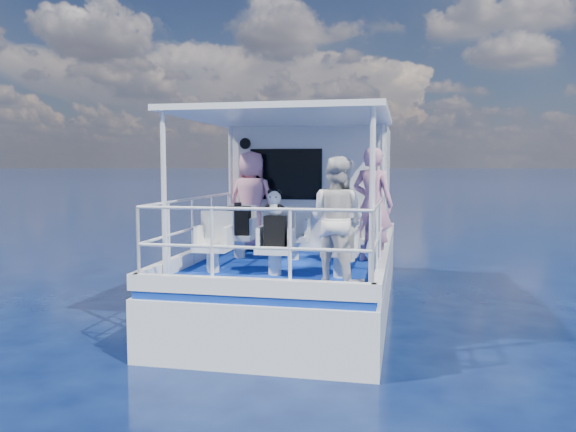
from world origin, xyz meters
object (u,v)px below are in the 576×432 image
Objects in this scene: passenger_stbd_aft at (337,220)px; backpack_center at (275,232)px; panda at (275,203)px; passenger_port_fwd at (251,201)px.

backpack_center is (-0.88, 0.32, -0.21)m from passenger_stbd_aft.
backpack_center is at bearing -63.66° from panda.
passenger_port_fwd is 2.34m from panda.
passenger_stbd_aft is at bearing -20.47° from panda.
passenger_stbd_aft is 3.71× the size of backpack_center.
passenger_port_fwd is at bearing 113.31° from backpack_center.
backpack_center is at bearing 5.58° from passenger_stbd_aft.
passenger_stbd_aft reaches higher than panda.
panda reaches higher than backpack_center.
panda is at bearing 120.22° from passenger_port_fwd.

